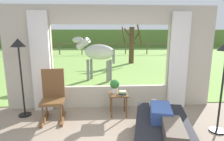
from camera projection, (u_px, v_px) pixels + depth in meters
back_wall_with_window at (111, 59)px, 4.59m from camera, size 5.20×0.12×2.55m
curtain_panel_left at (41, 63)px, 4.37m from camera, size 0.44×0.10×2.40m
curtain_panel_right at (179, 61)px, 4.56m from camera, size 0.44×0.10×2.40m
outdoor_pasture_lawn at (104, 56)px, 15.50m from camera, size 36.00×21.68×0.02m
distant_hill_ridge at (103, 39)px, 24.89m from camera, size 36.00×2.00×2.40m
recliner_sofa at (162, 133)px, 3.10m from camera, size 1.27×1.86×0.42m
reclining_person at (164, 118)px, 3.00m from camera, size 0.47×1.43×0.22m
rocking_chair at (53, 95)px, 4.03m from camera, size 0.52×0.72×1.12m
side_table at (118, 97)px, 4.24m from camera, size 0.44×0.44×0.52m
potted_plant at (115, 85)px, 4.24m from camera, size 0.22×0.22×0.32m
book_stack at (123, 93)px, 4.16m from camera, size 0.19×0.15×0.08m
floor_lamp_left at (19, 54)px, 3.99m from camera, size 0.32×0.32×1.78m
horse at (97, 52)px, 7.18m from camera, size 1.79×1.01×1.73m
pasture_tree at (132, 44)px, 11.47m from camera, size 1.29×1.28×2.41m
pasture_fence_line at (104, 46)px, 16.62m from camera, size 16.10×0.10×1.10m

